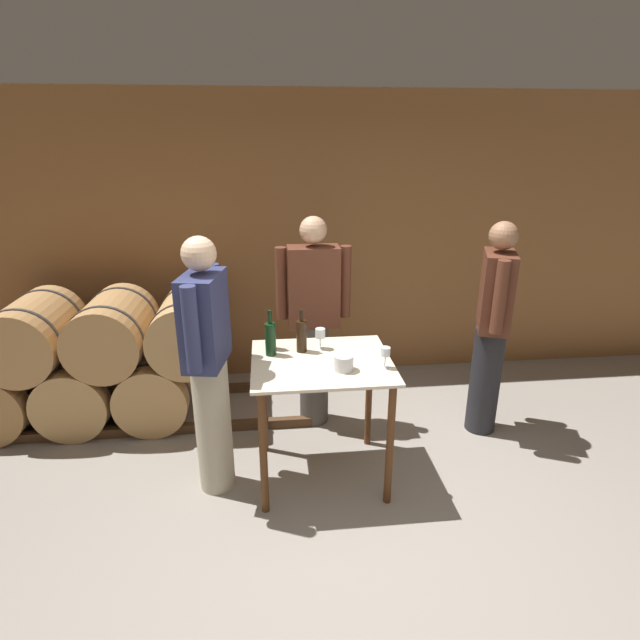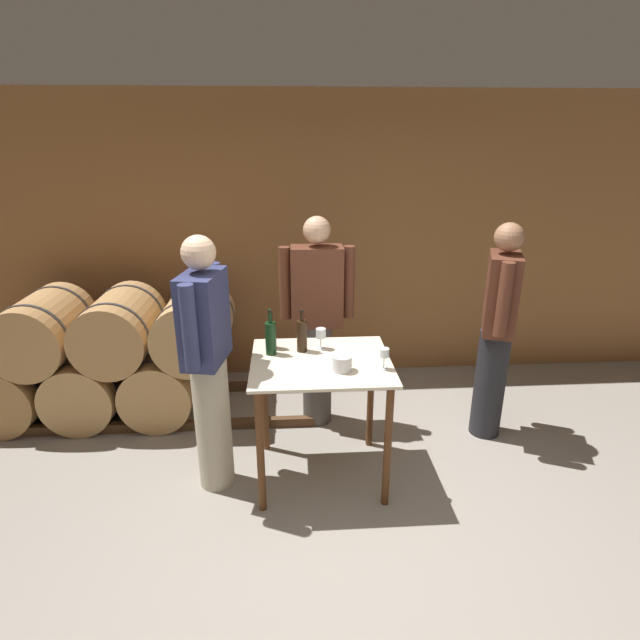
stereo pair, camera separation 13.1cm
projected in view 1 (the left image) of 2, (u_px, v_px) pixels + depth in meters
The scene contains 13 objects.
ground_plane at pixel (358, 558), 2.90m from camera, with size 14.00×14.00×0.00m, color gray.
back_wall at pixel (315, 242), 4.77m from camera, with size 8.40×0.05×2.70m.
barrel_rack at pixel (99, 361), 4.17m from camera, with size 3.82×0.83×1.10m.
tasting_table at pixel (322, 384), 3.37m from camera, with size 0.93×0.80×0.90m.
wine_bottle_far_left at pixel (270, 338), 3.35m from camera, with size 0.07×0.07×0.32m.
wine_bottle_left at pixel (271, 335), 3.46m from camera, with size 0.07×0.07×0.27m.
wine_bottle_center at pixel (302, 335), 3.41m from camera, with size 0.07×0.07×0.30m.
wine_glass_near_left at pixel (320, 334), 3.46m from camera, with size 0.07×0.07×0.15m.
wine_glass_near_center at pixel (385, 353), 3.17m from camera, with size 0.06×0.06×0.14m.
ice_bucket at pixel (344, 363), 3.16m from camera, with size 0.12×0.12×0.10m.
person_host at pixel (492, 326), 3.87m from camera, with size 0.34×0.56×1.73m.
person_visitor_with_scarf at pixel (208, 364), 3.18m from camera, with size 0.29×0.58×1.76m.
person_visitor_bearded at pixel (314, 319), 3.99m from camera, with size 0.59×0.24×1.74m.
Camera 1 is at (-0.46, -2.20, 2.30)m, focal length 28.00 mm.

